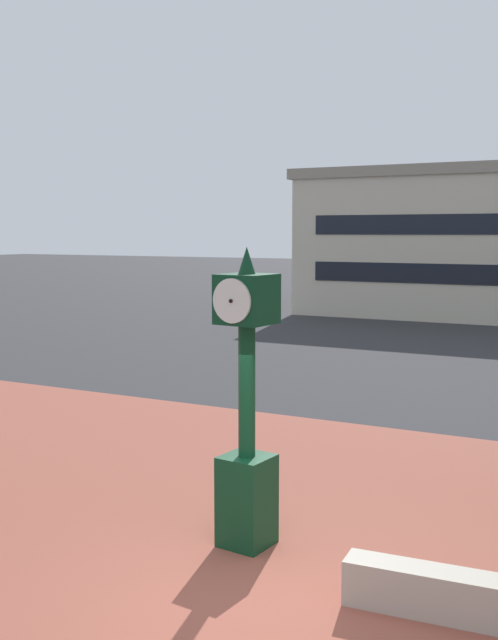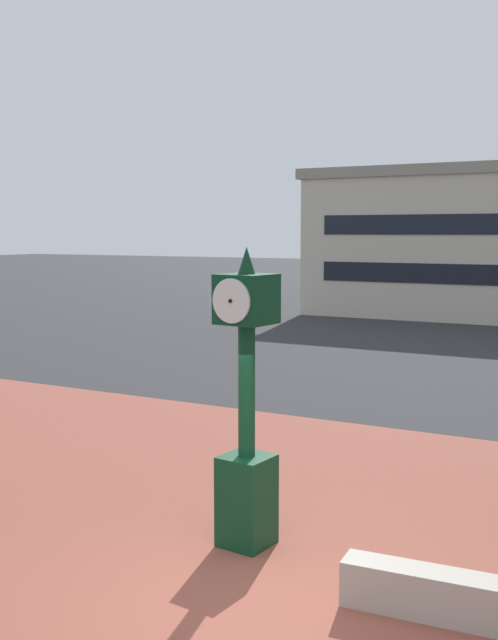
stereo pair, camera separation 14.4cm
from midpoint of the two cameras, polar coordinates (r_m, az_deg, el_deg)
ground_plane at (r=8.81m, az=0.80°, el=-20.47°), size 200.00×200.00×0.00m
plaza_brick_paving at (r=10.38m, az=5.90°, el=-16.11°), size 44.00×11.83×0.01m
planter_wall at (r=8.56m, az=18.69°, el=-19.81°), size 3.22×0.63×0.50m
street_clock at (r=9.64m, az=0.25°, el=-7.46°), size 0.69×0.74×3.84m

